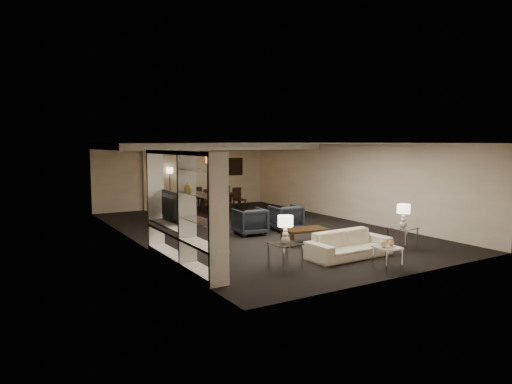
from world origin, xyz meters
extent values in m
plane|color=black|center=(0.00, 0.00, 0.00)|extent=(11.00, 11.00, 0.00)
cube|color=silver|center=(0.00, 0.00, 2.50)|extent=(7.00, 11.00, 0.02)
cube|color=beige|center=(0.00, 5.50, 1.25)|extent=(7.00, 0.02, 2.50)
cube|color=beige|center=(0.00, -5.50, 1.25)|extent=(7.00, 0.02, 2.50)
cube|color=beige|center=(-3.50, 0.00, 1.25)|extent=(0.02, 11.00, 2.50)
cube|color=beige|center=(3.50, 0.00, 1.25)|extent=(0.02, 11.00, 2.50)
cube|color=silver|center=(0.00, 3.50, 2.40)|extent=(7.00, 4.00, 0.20)
cube|color=beige|center=(-0.90, 5.42, 1.20)|extent=(1.50, 0.12, 2.40)
cube|color=silver|center=(0.70, 5.47, 1.05)|extent=(0.90, 0.05, 2.10)
cube|color=#142D38|center=(2.10, 5.46, 1.55)|extent=(0.95, 0.04, 0.65)
cylinder|color=#D8591E|center=(0.30, 3.50, 1.92)|extent=(0.52, 0.52, 0.24)
imported|color=beige|center=(0.06, -3.87, 0.29)|extent=(2.00, 0.84, 0.58)
imported|color=black|center=(-0.54, -0.57, 0.37)|extent=(0.86, 0.88, 0.73)
imported|color=black|center=(0.66, -0.57, 0.37)|extent=(0.87, 0.89, 0.73)
sphere|color=#EAC27C|center=(-0.04, -4.97, 0.52)|extent=(0.14, 0.14, 0.14)
sphere|color=tan|center=(0.16, -4.97, 0.51)|extent=(0.13, 0.13, 0.13)
imported|color=black|center=(-3.28, -1.61, 1.09)|extent=(1.17, 0.15, 0.68)
imported|color=#262FA4|center=(-3.31, -3.91, 1.14)|extent=(0.15, 0.15, 0.16)
imported|color=#AA8F38|center=(-3.31, -2.90, 1.64)|extent=(0.16, 0.16, 0.16)
cube|color=black|center=(-2.09, -0.36, 0.50)|extent=(0.13, 0.13, 0.99)
imported|color=black|center=(0.84, 4.26, 0.29)|extent=(1.69, 1.01, 0.57)
camera|label=1|loc=(-6.74, -11.24, 2.48)|focal=32.00mm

